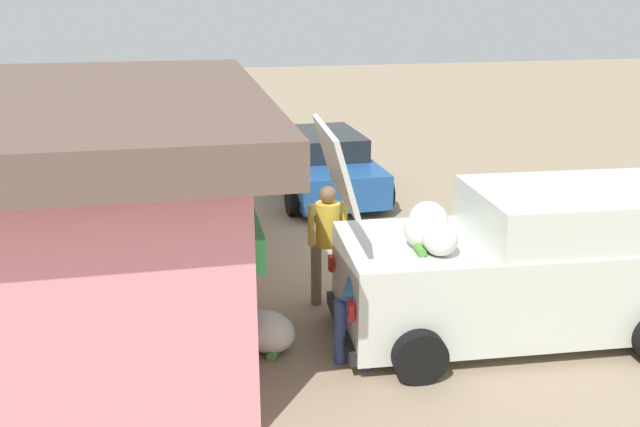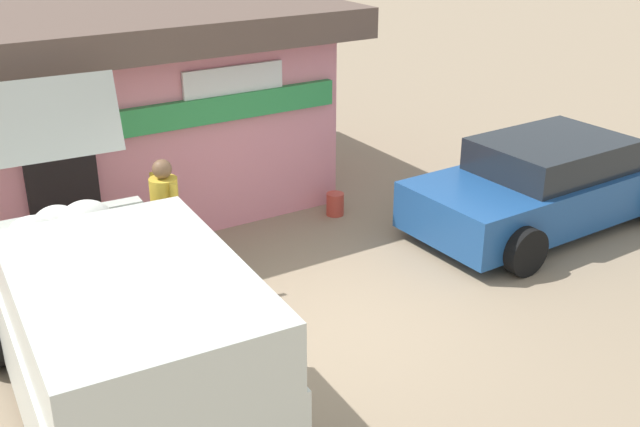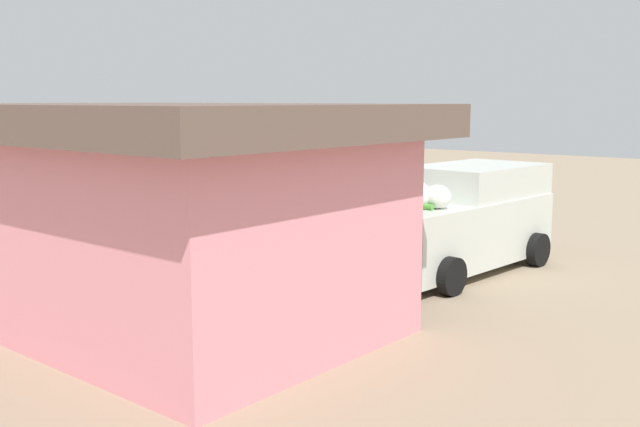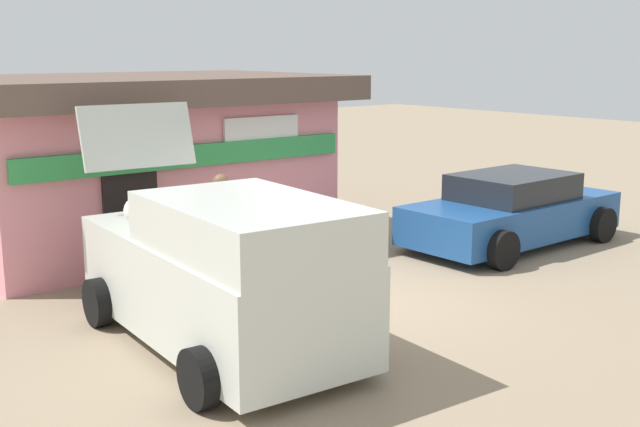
# 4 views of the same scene
# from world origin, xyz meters

# --- Properties ---
(ground_plane) EXTENTS (60.00, 60.00, 0.00)m
(ground_plane) POSITION_xyz_m (0.00, 0.00, 0.00)
(ground_plane) COLOR gray
(storefront_bar) EXTENTS (7.07, 4.94, 3.07)m
(storefront_bar) POSITION_xyz_m (-0.84, 5.03, 1.60)
(storefront_bar) COLOR pink
(storefront_bar) RESTS_ON ground_plane
(delivery_van) EXTENTS (2.40, 4.71, 2.78)m
(delivery_van) POSITION_xyz_m (-2.49, -0.47, 0.96)
(delivery_van) COLOR silver
(delivery_van) RESTS_ON ground_plane
(parked_sedan) EXTENTS (4.41, 2.20, 1.32)m
(parked_sedan) POSITION_xyz_m (4.37, 0.61, 0.63)
(parked_sedan) COLOR #1E4C8C
(parked_sedan) RESTS_ON ground_plane
(vendor_standing) EXTENTS (0.38, 0.57, 1.71)m
(vendor_standing) POSITION_xyz_m (-1.11, 1.75, 1.00)
(vendor_standing) COLOR #726047
(vendor_standing) RESTS_ON ground_plane
(customer_bending) EXTENTS (0.74, 0.72, 1.32)m
(customer_bending) POSITION_xyz_m (-2.68, 1.72, 0.82)
(customer_bending) COLOR navy
(customer_bending) RESTS_ON ground_plane
(unloaded_banana_pile) EXTENTS (0.95, 0.98, 0.49)m
(unloaded_banana_pile) POSITION_xyz_m (-2.26, 2.79, 0.24)
(unloaded_banana_pile) COLOR silver
(unloaded_banana_pile) RESTS_ON ground_plane
(paint_bucket) EXTENTS (0.27, 0.27, 0.35)m
(paint_bucket) POSITION_xyz_m (1.93, 2.59, 0.17)
(paint_bucket) COLOR #BF3F33
(paint_bucket) RESTS_ON ground_plane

